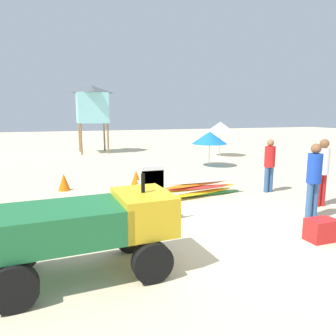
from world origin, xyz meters
The scene contains 13 objects.
ground centered at (0.00, 0.00, 0.00)m, with size 80.00×80.00×0.00m, color beige.
utility_cart centered at (-2.62, -0.65, 0.78)m, with size 2.61×1.41×1.50m.
stacked_plastic_chairs centered at (-1.13, 1.29, 0.74)m, with size 0.48×0.48×1.29m.
surfboard_pile centered at (0.87, 3.01, 0.24)m, with size 2.68×0.94×0.48m.
lifeguard_near_left centered at (3.06, 2.74, 0.94)m, with size 0.32×0.32×1.64m.
lifeguard_near_center centered at (3.40, 1.03, 1.02)m, with size 0.32×0.32×1.77m.
lifeguard_near_right centered at (2.43, 0.31, 1.01)m, with size 0.32×0.32×1.75m.
lifeguard_tower centered at (-0.99, 14.65, 2.96)m, with size 1.98×1.98×4.08m.
beach_umbrella_left centered at (3.47, 7.67, 1.32)m, with size 1.62×1.62×1.61m.
beach_umbrella_mid centered at (5.65, 10.67, 1.64)m, with size 1.74×1.74×1.94m.
traffic_cone_near centered at (-2.93, 5.04, 0.27)m, with size 0.38×0.38×0.54m, color orange.
traffic_cone_far centered at (-0.59, 5.04, 0.26)m, with size 0.36×0.36×0.51m, color orange.
cooler_box centered at (1.65, -0.77, 0.21)m, with size 0.56×0.37×0.42m, color red.
Camera 1 is at (-3.00, -5.21, 2.41)m, focal length 33.57 mm.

